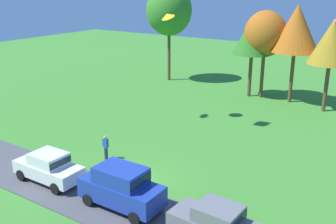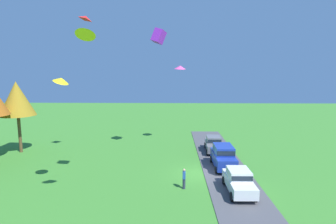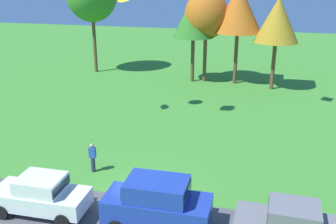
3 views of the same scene
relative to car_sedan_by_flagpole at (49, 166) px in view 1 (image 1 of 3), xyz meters
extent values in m
plane|color=#3D842D|center=(4.00, 2.67, -1.04)|extent=(120.00, 120.00, 0.00)
cube|color=#4C4C51|center=(4.00, 0.12, -1.01)|extent=(36.00, 4.40, 0.06)
cube|color=white|center=(-0.03, 0.00, -0.24)|extent=(4.42, 1.85, 0.80)
cube|color=white|center=(0.07, 0.00, 0.51)|extent=(2.02, 1.66, 0.70)
cube|color=#19232D|center=(0.07, 0.00, 0.51)|extent=(2.06, 1.63, 0.38)
cylinder|color=black|center=(-1.52, -0.87, -0.64)|extent=(0.68, 0.25, 0.68)
cylinder|color=black|center=(-1.54, 0.84, -0.64)|extent=(0.68, 0.25, 0.68)
cylinder|color=black|center=(1.47, -0.84, -0.64)|extent=(0.68, 0.25, 0.68)
cylinder|color=black|center=(1.45, 0.87, -0.64)|extent=(0.68, 0.25, 0.68)
cube|color=#1E389E|center=(5.44, 0.22, -0.09)|extent=(4.61, 1.93, 1.10)
cube|color=#1E389E|center=(5.44, 0.22, 0.88)|extent=(2.61, 1.78, 0.84)
cube|color=#19232D|center=(5.44, 0.22, 0.88)|extent=(2.66, 1.74, 0.46)
cylinder|color=black|center=(3.88, -0.69, -0.64)|extent=(0.68, 0.24, 0.68)
cylinder|color=black|center=(3.87, 1.11, -0.64)|extent=(0.68, 0.24, 0.68)
cylinder|color=black|center=(7.01, -0.67, -0.64)|extent=(0.68, 0.24, 0.68)
cylinder|color=black|center=(7.00, 1.14, -0.64)|extent=(0.68, 0.24, 0.68)
cube|color=slate|center=(11.05, 0.35, 0.51)|extent=(2.07, 1.72, 0.70)
cube|color=#19232D|center=(11.05, 0.35, 0.51)|extent=(2.11, 1.69, 0.38)
cylinder|color=black|center=(9.49, 1.27, -0.64)|extent=(0.69, 0.27, 0.68)
cylinder|color=#2D334C|center=(0.62, 4.31, -0.60)|extent=(0.24, 0.24, 0.88)
cube|color=#2851AD|center=(0.62, 4.31, 0.14)|extent=(0.36, 0.22, 0.60)
sphere|color=tan|center=(0.62, 4.31, 0.56)|extent=(0.22, 0.22, 0.22)
cylinder|color=brown|center=(-8.64, 26.03, 1.95)|extent=(0.36, 0.36, 5.99)
ellipsoid|color=#387F28|center=(-8.64, 26.03, 7.37)|extent=(5.39, 5.39, 5.93)
cylinder|color=brown|center=(2.52, 24.58, 1.20)|extent=(0.36, 0.36, 4.48)
cone|color=#2D7023|center=(2.52, 24.58, 5.46)|extent=(4.03, 4.03, 4.03)
cylinder|color=brown|center=(3.70, 24.92, 1.30)|extent=(0.36, 0.36, 4.69)
ellipsoid|color=#B25B19|center=(3.70, 24.92, 5.55)|extent=(4.22, 4.22, 4.64)
cylinder|color=brown|center=(6.77, 24.83, 1.49)|extent=(0.36, 0.36, 5.06)
cone|color=#B25B19|center=(6.77, 24.83, 6.29)|extent=(4.55, 4.55, 4.55)
cylinder|color=brown|center=(10.36, 23.60, 1.20)|extent=(0.36, 0.36, 4.47)
cone|color=olive|center=(10.36, 23.60, 5.45)|extent=(4.03, 4.03, 4.03)
cone|color=yellow|center=(-0.49, 13.53, 7.88)|extent=(1.51, 1.53, 0.75)
camera|label=1|loc=(17.67, -13.71, 10.36)|focal=42.00mm
camera|label=2|loc=(-19.82, 5.17, 8.34)|focal=28.00mm
camera|label=3|loc=(9.33, -13.76, 9.56)|focal=42.00mm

